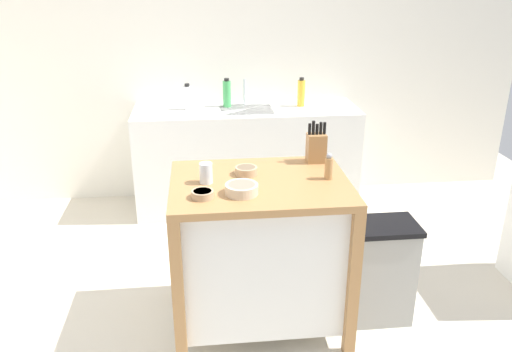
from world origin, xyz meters
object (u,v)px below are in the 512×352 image
(bottle_spray_cleaner, at_px, (301,93))
(bottle_dish_soap, at_px, (227,93))
(kitchen_island, at_px, (260,246))
(bowl_ceramic_small, at_px, (246,170))
(drinking_cup, at_px, (206,173))
(bowl_stoneware_deep, at_px, (242,189))
(bottle_hand_soap, at_px, (188,98))
(sink_faucet, at_px, (245,92))
(bowl_ceramic_wide, at_px, (203,194))
(knife_block, at_px, (316,147))
(trash_bin, at_px, (382,271))
(pepper_grinder, at_px, (329,167))

(bottle_spray_cleaner, relative_size, bottle_dish_soap, 1.01)
(kitchen_island, height_order, bowl_ceramic_small, bowl_ceramic_small)
(drinking_cup, distance_m, bottle_spray_cleaner, 1.88)
(kitchen_island, height_order, bowl_stoneware_deep, bowl_stoneware_deep)
(bottle_hand_soap, distance_m, bottle_dish_soap, 0.33)
(bottle_spray_cleaner, bearing_deg, kitchen_island, -107.90)
(bowl_ceramic_small, relative_size, sink_faucet, 0.56)
(bowl_ceramic_wide, xyz_separation_m, bowl_ceramic_small, (0.25, 0.29, 0.00))
(knife_block, bearing_deg, bowl_ceramic_small, -159.49)
(bottle_dish_soap, bearing_deg, trash_bin, -65.58)
(knife_block, distance_m, bottle_dish_soap, 1.54)
(bottle_spray_cleaner, xyz_separation_m, bottle_dish_soap, (-0.63, 0.05, -0.00))
(sink_faucet, distance_m, bottle_spray_cleaner, 0.48)
(bowl_ceramic_small, xyz_separation_m, sink_faucet, (0.14, 1.69, 0.06))
(trash_bin, height_order, bottle_dish_soap, bottle_dish_soap)
(pepper_grinder, bearing_deg, kitchen_island, 178.95)
(pepper_grinder, bearing_deg, bottle_dish_soap, 104.59)
(bowl_ceramic_wide, xyz_separation_m, bowl_stoneware_deep, (0.20, 0.03, 0.01))
(kitchen_island, height_order, drinking_cup, drinking_cup)
(drinking_cup, height_order, bottle_dish_soap, bottle_dish_soap)
(trash_bin, bearing_deg, bowl_ceramic_wide, -171.74)
(trash_bin, distance_m, sink_faucet, 2.05)
(knife_block, xyz_separation_m, sink_faucet, (-0.29, 1.53, -0.01))
(knife_block, relative_size, sink_faucet, 1.14)
(knife_block, distance_m, drinking_cup, 0.70)
(sink_faucet, bearing_deg, knife_block, -79.28)
(bowl_stoneware_deep, height_order, bottle_dish_soap, bottle_dish_soap)
(bowl_ceramic_small, relative_size, drinking_cup, 1.11)
(bowl_ceramic_small, bearing_deg, bowl_stoneware_deep, -100.18)
(knife_block, relative_size, bowl_ceramic_small, 2.02)
(bowl_ceramic_small, bearing_deg, drinking_cup, -156.45)
(kitchen_island, relative_size, bowl_ceramic_small, 7.81)
(drinking_cup, relative_size, bottle_dish_soap, 0.46)
(knife_block, bearing_deg, bottle_hand_soap, 118.78)
(bowl_stoneware_deep, relative_size, bottle_dish_soap, 0.70)
(pepper_grinder, distance_m, bottle_spray_cleaner, 1.71)
(pepper_grinder, relative_size, sink_faucet, 0.68)
(drinking_cup, xyz_separation_m, trash_bin, (1.01, -0.04, -0.65))
(bowl_stoneware_deep, relative_size, bottle_spray_cleaner, 0.69)
(bowl_ceramic_wide, relative_size, bottle_dish_soap, 0.46)
(bowl_ceramic_wide, distance_m, bottle_hand_soap, 1.86)
(bowl_ceramic_small, distance_m, sink_faucet, 1.69)
(kitchen_island, bearing_deg, bowl_stoneware_deep, -125.61)
(pepper_grinder, xyz_separation_m, bottle_spray_cleaner, (0.17, 1.70, 0.02))
(knife_block, bearing_deg, trash_bin, -39.84)
(knife_block, height_order, bowl_stoneware_deep, knife_block)
(knife_block, height_order, sink_faucet, knife_block)
(bowl_ceramic_small, height_order, trash_bin, bowl_ceramic_small)
(bottle_spray_cleaner, bearing_deg, bowl_ceramic_small, -111.09)
(bottle_dish_soap, bearing_deg, bowl_ceramic_wide, -96.86)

